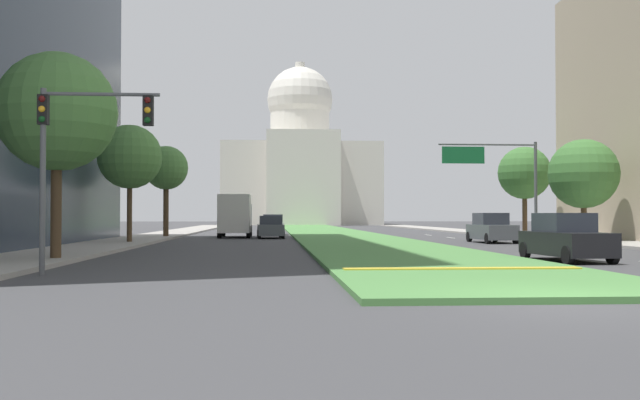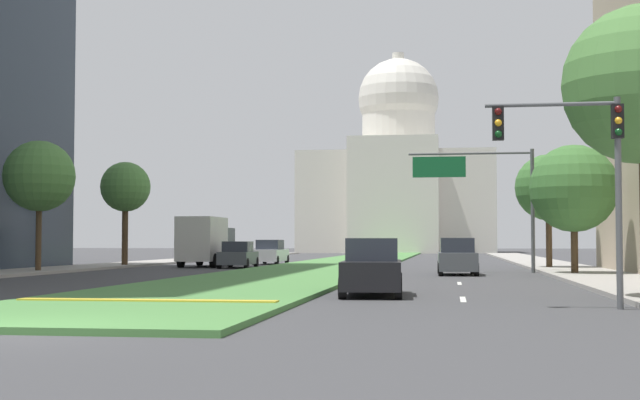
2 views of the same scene
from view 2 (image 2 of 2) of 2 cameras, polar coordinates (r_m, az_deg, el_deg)
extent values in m
plane|color=#3D3D3F|center=(75.57, 2.47, -3.90)|extent=(265.07, 265.07, 0.00)
cube|color=#4C8442|center=(69.58, 1.97, -3.95)|extent=(7.52, 108.44, 0.14)
cube|color=gold|center=(23.26, -11.00, -6.28)|extent=(6.77, 0.50, 0.04)
cube|color=silver|center=(25.98, 9.09, -6.26)|extent=(0.16, 2.40, 0.01)
cube|color=silver|center=(35.75, 8.87, -5.26)|extent=(0.16, 2.40, 0.01)
cube|color=silver|center=(45.18, 8.75, -4.71)|extent=(0.16, 2.40, 0.01)
cube|color=silver|center=(54.72, 8.66, -4.34)|extent=(0.16, 2.40, 0.01)
cube|color=silver|center=(62.29, 8.62, -4.13)|extent=(0.16, 2.40, 0.01)
cube|color=#9E9991|center=(66.82, -10.87, -3.95)|extent=(4.00, 108.44, 0.15)
cube|color=#9E9991|center=(63.48, 14.26, -3.99)|extent=(4.00, 108.44, 0.15)
cube|color=silver|center=(135.74, 5.04, -0.27)|extent=(28.01, 22.90, 14.52)
cube|color=silver|center=(122.36, 4.68, 0.33)|extent=(12.33, 4.00, 15.97)
cylinder|color=silver|center=(136.59, 5.02, 4.18)|extent=(11.00, 11.00, 6.68)
sphere|color=silver|center=(137.34, 5.01, 6.45)|extent=(12.19, 12.19, 12.19)
cylinder|color=silver|center=(138.32, 5.00, 8.69)|extent=(1.80, 1.80, 3.00)
cylinder|color=#515456|center=(23.04, 18.49, -0.16)|extent=(0.16, 0.16, 5.20)
cube|color=black|center=(23.21, 18.41, 4.78)|extent=(0.28, 0.24, 0.84)
sphere|color=#510F0F|center=(23.11, 18.46, 5.51)|extent=(0.18, 0.18, 0.18)
sphere|color=#F2A51E|center=(23.07, 18.47, 4.82)|extent=(0.18, 0.18, 0.18)
sphere|color=#0F4219|center=(23.04, 18.49, 4.13)|extent=(0.18, 0.18, 0.18)
cylinder|color=#515456|center=(23.05, 14.46, 5.91)|extent=(3.20, 0.10, 0.10)
cube|color=black|center=(22.88, 11.27, 4.80)|extent=(0.28, 0.24, 0.84)
sphere|color=#510F0F|center=(22.78, 11.28, 5.54)|extent=(0.18, 0.18, 0.18)
sphere|color=#F2A51E|center=(22.74, 11.29, 4.84)|extent=(0.18, 0.18, 0.18)
sphere|color=#0F4219|center=(22.71, 11.30, 4.14)|extent=(0.18, 0.18, 0.18)
cylinder|color=#515456|center=(48.05, 13.39, -0.67)|extent=(0.20, 0.20, 6.50)
cylinder|color=#515456|center=(48.07, 9.51, 2.94)|extent=(6.46, 0.12, 0.12)
cube|color=#146033|center=(47.95, 7.59, 2.10)|extent=(2.80, 0.08, 1.10)
cylinder|color=#4C3823|center=(48.80, -17.48, -2.09)|extent=(0.30, 0.30, 4.04)
sphere|color=#4C7F3D|center=(48.92, -17.43, 1.47)|extent=(3.71, 3.71, 3.71)
cylinder|color=#4C3823|center=(44.63, 15.89, -2.72)|extent=(0.34, 0.34, 3.04)
sphere|color=#3D7033|center=(44.70, 15.85, 0.72)|extent=(4.22, 4.22, 4.22)
cylinder|color=#4C3823|center=(59.03, -12.32, -2.11)|extent=(0.39, 0.39, 4.29)
sphere|color=#4C7F3D|center=(59.13, -12.29, 0.83)|extent=(3.22, 3.22, 3.22)
cylinder|color=#4C3823|center=(54.25, 14.37, -2.33)|extent=(0.36, 0.36, 3.76)
sphere|color=#3D7033|center=(54.34, 14.34, 0.79)|extent=(3.90, 3.90, 3.90)
cube|color=black|center=(27.42, 3.35, -4.76)|extent=(1.99, 4.55, 0.84)
cube|color=#282D38|center=(27.58, 3.36, -3.16)|extent=(1.66, 2.22, 0.69)
cylinder|color=black|center=(25.64, 5.01, -5.62)|extent=(0.25, 0.65, 0.64)
cylinder|color=black|center=(25.70, 1.44, -5.62)|extent=(0.25, 0.65, 0.64)
cylinder|color=black|center=(29.20, 5.03, -5.26)|extent=(0.25, 0.65, 0.64)
cylinder|color=black|center=(29.25, 1.90, -5.26)|extent=(0.25, 0.65, 0.64)
cube|color=#4C5156|center=(44.74, 8.73, -3.89)|extent=(1.95, 4.54, 0.88)
cube|color=#282D38|center=(44.91, 8.72, -2.87)|extent=(1.67, 2.20, 0.72)
cylinder|color=black|center=(42.99, 9.93, -4.38)|extent=(0.24, 0.65, 0.64)
cylinder|color=black|center=(42.93, 7.69, -4.40)|extent=(0.24, 0.65, 0.64)
cylinder|color=black|center=(46.58, 9.70, -4.25)|extent=(0.24, 0.65, 0.64)
cylinder|color=black|center=(46.53, 7.63, -4.27)|extent=(0.24, 0.65, 0.64)
cube|color=#4C5156|center=(56.07, -5.23, -3.70)|extent=(1.99, 4.32, 0.78)
cube|color=#282D38|center=(55.89, -5.26, -2.97)|extent=(1.68, 2.10, 0.64)
cylinder|color=black|center=(57.88, -5.71, -3.95)|extent=(0.24, 0.65, 0.64)
cylinder|color=black|center=(57.56, -4.09, -3.97)|extent=(0.24, 0.65, 0.64)
cylinder|color=black|center=(54.61, -6.43, -4.03)|extent=(0.24, 0.65, 0.64)
cylinder|color=black|center=(54.27, -4.71, -4.04)|extent=(0.24, 0.65, 0.64)
cube|color=silver|center=(64.86, -3.17, -3.53)|extent=(1.91, 4.64, 0.85)
cube|color=#282D38|center=(64.67, -3.20, -2.85)|extent=(1.65, 2.24, 0.69)
cylinder|color=black|center=(66.86, -3.54, -3.78)|extent=(0.23, 0.64, 0.64)
cylinder|color=black|center=(66.51, -2.12, -3.79)|extent=(0.23, 0.64, 0.64)
cylinder|color=black|center=(63.24, -4.27, -3.85)|extent=(0.23, 0.64, 0.64)
cylinder|color=black|center=(62.87, -2.77, -3.86)|extent=(0.23, 0.64, 0.64)
cube|color=#4C5156|center=(60.90, -6.71, -2.82)|extent=(2.30, 2.00, 2.20)
cube|color=silver|center=(57.82, -7.53, -2.48)|extent=(2.30, 4.40, 2.80)
cylinder|color=black|center=(61.19, -7.66, -3.75)|extent=(0.30, 0.90, 0.90)
cylinder|color=black|center=(60.65, -5.75, -3.77)|extent=(0.30, 0.90, 0.90)
cylinder|color=black|center=(57.07, -8.85, -3.82)|extent=(0.30, 0.90, 0.90)
cylinder|color=black|center=(56.49, -6.81, -3.85)|extent=(0.30, 0.90, 0.90)
camera|label=1|loc=(13.20, -73.35, -0.78)|focal=40.30mm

